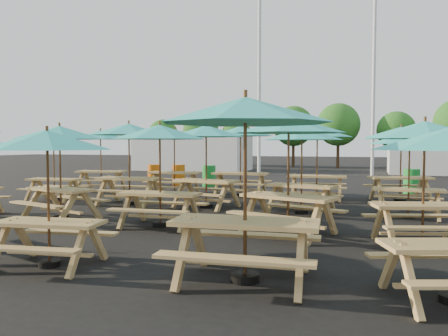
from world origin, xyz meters
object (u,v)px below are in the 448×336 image
(picnic_unit_5, at_px, (60,138))
(picnic_unit_15, at_px, (317,136))
(picnic_unit_6, at_px, (129,134))
(waste_bin_2, at_px, (209,176))
(picnic_unit_18, at_px, (410,142))
(picnic_unit_10, at_px, (206,135))
(waste_bin_1, at_px, (179,175))
(picnic_unit_11, at_px, (241,135))
(picnic_unit_9, at_px, (160,137))
(picnic_unit_14, at_px, (302,138))
(picnic_unit_8, at_px, (47,148))
(picnic_unit_3, at_px, (101,138))
(picnic_unit_17, at_px, (425,137))
(picnic_unit_13, at_px, (289,131))
(picnic_unit_7, at_px, (174,137))
(picnic_unit_12, at_px, (245,120))
(waste_bin_0, at_px, (154,175))
(picnic_unit_19, at_px, (401,136))
(picnic_unit_2, at_px, (54,143))
(waste_bin_3, at_px, (412,181))

(picnic_unit_5, height_order, picnic_unit_15, picnic_unit_15)
(picnic_unit_6, xyz_separation_m, waste_bin_2, (0.22, 6.31, -1.71))
(picnic_unit_18, bearing_deg, picnic_unit_10, -176.41)
(waste_bin_1, bearing_deg, picnic_unit_11, -39.43)
(picnic_unit_9, distance_m, picnic_unit_10, 3.11)
(picnic_unit_5, bearing_deg, picnic_unit_14, 42.80)
(picnic_unit_8, height_order, picnic_unit_18, picnic_unit_18)
(picnic_unit_3, distance_m, picnic_unit_5, 6.67)
(picnic_unit_15, relative_size, waste_bin_1, 2.62)
(picnic_unit_11, xyz_separation_m, picnic_unit_17, (5.34, -6.36, -0.22))
(picnic_unit_6, relative_size, picnic_unit_13, 0.88)
(picnic_unit_7, distance_m, picnic_unit_12, 10.91)
(waste_bin_0, xyz_separation_m, waste_bin_1, (1.16, 0.18, 0.00))
(picnic_unit_7, relative_size, picnic_unit_13, 0.87)
(picnic_unit_10, height_order, picnic_unit_11, picnic_unit_11)
(picnic_unit_8, relative_size, picnic_unit_19, 0.76)
(picnic_unit_2, bearing_deg, picnic_unit_6, -6.98)
(picnic_unit_11, relative_size, picnic_unit_13, 0.89)
(waste_bin_3, bearing_deg, waste_bin_2, 177.67)
(picnic_unit_9, xyz_separation_m, picnic_unit_10, (-0.09, 3.10, 0.11))
(picnic_unit_3, relative_size, picnic_unit_12, 1.03)
(picnic_unit_8, height_order, picnic_unit_15, picnic_unit_15)
(waste_bin_2, bearing_deg, picnic_unit_12, -67.27)
(picnic_unit_11, xyz_separation_m, picnic_unit_13, (2.85, -6.20, -0.08))
(waste_bin_1, bearing_deg, picnic_unit_18, -34.07)
(picnic_unit_7, bearing_deg, picnic_unit_9, -72.86)
(picnic_unit_12, height_order, picnic_unit_13, picnic_unit_12)
(picnic_unit_3, xyz_separation_m, waste_bin_3, (11.59, 2.90, -1.63))
(picnic_unit_6, bearing_deg, picnic_unit_18, -1.61)
(picnic_unit_8, bearing_deg, picnic_unit_12, -3.18)
(picnic_unit_19, bearing_deg, picnic_unit_7, 163.42)
(picnic_unit_10, xyz_separation_m, waste_bin_1, (-3.78, 6.31, -1.64))
(picnic_unit_19, height_order, waste_bin_0, picnic_unit_19)
(picnic_unit_11, relative_size, picnic_unit_14, 0.98)
(picnic_unit_7, relative_size, waste_bin_1, 2.63)
(picnic_unit_9, xyz_separation_m, picnic_unit_15, (2.75, 5.99, 0.14))
(picnic_unit_6, height_order, picnic_unit_11, picnic_unit_11)
(picnic_unit_19, height_order, waste_bin_2, picnic_unit_19)
(picnic_unit_6, relative_size, picnic_unit_19, 0.89)
(picnic_unit_14, relative_size, waste_bin_1, 2.76)
(picnic_unit_18, xyz_separation_m, waste_bin_0, (-10.40, 6.07, -1.43))
(picnic_unit_19, bearing_deg, picnic_unit_12, -121.52)
(picnic_unit_3, xyz_separation_m, waste_bin_1, (1.81, 3.39, -1.63))
(picnic_unit_5, xyz_separation_m, picnic_unit_18, (8.10, 3.12, -0.12))
(picnic_unit_8, distance_m, picnic_unit_18, 8.58)
(picnic_unit_10, distance_m, waste_bin_1, 7.53)
(picnic_unit_12, xyz_separation_m, picnic_unit_19, (2.47, 9.49, -0.04))
(picnic_unit_9, bearing_deg, picnic_unit_15, 62.45)
(waste_bin_1, bearing_deg, picnic_unit_5, -83.06)
(picnic_unit_10, xyz_separation_m, picnic_unit_18, (5.46, 0.06, -0.21))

